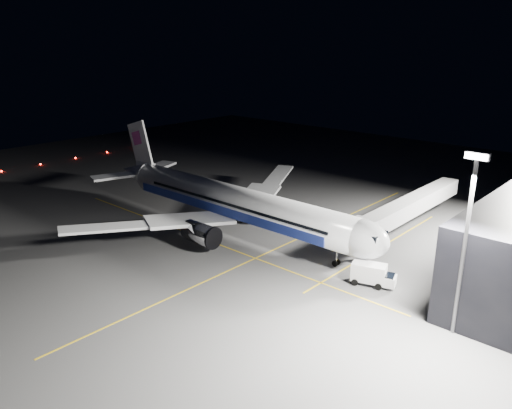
{
  "coord_description": "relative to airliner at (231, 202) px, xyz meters",
  "views": [
    {
      "loc": [
        56.27,
        -57.19,
        31.29
      ],
      "look_at": [
        4.85,
        -0.14,
        6.0
      ],
      "focal_mm": 35.0,
      "sensor_mm": 36.0,
      "label": 1
    }
  ],
  "objects": [
    {
      "name": "safety_cone_c",
      "position": [
        6.81,
        13.78,
        -4.88
      ],
      "size": [
        0.38,
        0.38,
        0.57
      ],
      "primitive_type": "cone",
      "color": "#FF4A0A",
      "rests_on": "ground"
    },
    {
      "name": "guide_line_side",
      "position": [
        23.08,
        10.0,
        -5.16
      ],
      "size": [
        0.25,
        40.0,
        0.01
      ],
      "primitive_type": "cube",
      "color": "gold",
      "rests_on": "ground"
    },
    {
      "name": "guide_line_main",
      "position": [
        11.08,
        0.0,
        -5.16
      ],
      "size": [
        0.25,
        80.0,
        0.01
      ],
      "primitive_type": "cube",
      "color": "gold",
      "rests_on": "ground"
    },
    {
      "name": "taxiway_lights",
      "position": [
        -70.92,
        0.0,
        -4.94
      ],
      "size": [
        0.44,
        60.44,
        0.44
      ],
      "color": "#FF140A",
      "rests_on": "ground"
    },
    {
      "name": "baggage_tug",
      "position": [
        -8.55,
        12.44,
        -4.31
      ],
      "size": [
        3.15,
        2.89,
        1.85
      ],
      "rotation": [
        0.0,
        0.0,
        -0.42
      ],
      "color": "black",
      "rests_on": "ground"
    },
    {
      "name": "guide_line_cross",
      "position": [
        1.08,
        -6.0,
        -5.16
      ],
      "size": [
        70.0,
        0.25,
        0.01
      ],
      "primitive_type": "cube",
      "color": "gold",
      "rests_on": "ground"
    },
    {
      "name": "safety_cone_b",
      "position": [
        -2.29,
        14.0,
        -4.83
      ],
      "size": [
        0.44,
        0.44,
        0.66
      ],
      "primitive_type": "cone",
      "color": "#FF4A0A",
      "rests_on": "ground"
    },
    {
      "name": "airliner",
      "position": [
        0.0,
        0.0,
        0.0
      ],
      "size": [
        61.48,
        54.22,
        16.64
      ],
      "color": "silver",
      "rests_on": "ground"
    },
    {
      "name": "safety_cone_a",
      "position": [
        7.08,
        12.09,
        -4.87
      ],
      "size": [
        0.39,
        0.39,
        0.59
      ],
      "primitive_type": "cone",
      "color": "#FF4A0A",
      "rests_on": "ground"
    },
    {
      "name": "jet_bridge",
      "position": [
        23.08,
        18.06,
        -0.58
      ],
      "size": [
        3.6,
        34.4,
        6.3
      ],
      "color": "#B2B2B7",
      "rests_on": "ground"
    },
    {
      "name": "ground",
      "position": [
        1.08,
        0.0,
        -5.16
      ],
      "size": [
        200.0,
        200.0,
        0.0
      ],
      "primitive_type": "plane",
      "color": "#4C4C4F",
      "rests_on": "ground"
    },
    {
      "name": "floodlight_mast_south",
      "position": [
        41.08,
        -6.01,
        7.21
      ],
      "size": [
        2.4,
        0.67,
        20.7
      ],
      "color": "#59595E",
      "rests_on": "ground"
    },
    {
      "name": "service_truck",
      "position": [
        28.53,
        -1.83,
        -3.57
      ],
      "size": [
        6.22,
        3.99,
        2.97
      ],
      "rotation": [
        0.0,
        0.0,
        0.31
      ],
      "color": "white",
      "rests_on": "ground"
    }
  ]
}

